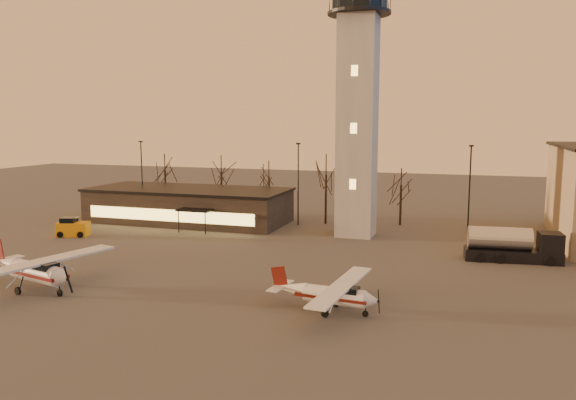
{
  "coord_description": "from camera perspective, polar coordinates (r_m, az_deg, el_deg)",
  "views": [
    {
      "loc": [
        12.01,
        -31.3,
        12.69
      ],
      "look_at": [
        -2.45,
        13.0,
        6.17
      ],
      "focal_mm": 35.0,
      "sensor_mm": 36.0,
      "label": 1
    }
  ],
  "objects": [
    {
      "name": "ground",
      "position": [
        35.84,
        -2.8,
        -12.78
      ],
      "size": [
        220.0,
        220.0,
        0.0
      ],
      "primitive_type": "plane",
      "color": "#423F3C",
      "rests_on": "ground"
    },
    {
      "name": "control_tower",
      "position": [
        62.57,
        7.12,
        11.23
      ],
      "size": [
        6.8,
        6.8,
        32.6
      ],
      "color": "gray",
      "rests_on": "ground"
    },
    {
      "name": "terminal",
      "position": [
        72.6,
        -10.06,
        -0.5
      ],
      "size": [
        25.4,
        12.2,
        4.3
      ],
      "color": "black",
      "rests_on": "ground"
    },
    {
      "name": "light_poles",
      "position": [
        63.77,
        7.56,
        1.34
      ],
      "size": [
        58.5,
        12.25,
        10.14
      ],
      "color": "black",
      "rests_on": "ground"
    },
    {
      "name": "tree_row",
      "position": [
        75.3,
        -1.96,
        2.81
      ],
      "size": [
        37.2,
        9.2,
        8.8
      ],
      "color": "black",
      "rests_on": "ground"
    },
    {
      "name": "cessna_front",
      "position": [
        38.14,
        4.94,
        -9.97
      ],
      "size": [
        8.11,
        10.24,
        2.81
      ],
      "rotation": [
        0.0,
        0.0,
        -0.09
      ],
      "color": "silver",
      "rests_on": "ground"
    },
    {
      "name": "cessna_rear",
      "position": [
        46.57,
        -24.02,
        -7.04
      ],
      "size": [
        10.04,
        12.53,
        3.46
      ],
      "rotation": [
        0.0,
        0.0,
        -0.25
      ],
      "color": "silver",
      "rests_on": "ground"
    },
    {
      "name": "fuel_truck",
      "position": [
        55.5,
        21.82,
        -4.53
      ],
      "size": [
        8.59,
        3.4,
        3.12
      ],
      "rotation": [
        0.0,
        0.0,
        0.09
      ],
      "color": "black",
      "rests_on": "ground"
    },
    {
      "name": "service_cart",
      "position": [
        67.25,
        -21.03,
        -2.75
      ],
      "size": [
        3.72,
        2.9,
        2.12
      ],
      "rotation": [
        0.0,
        0.0,
        0.3
      ],
      "color": "orange",
      "rests_on": "ground"
    }
  ]
}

